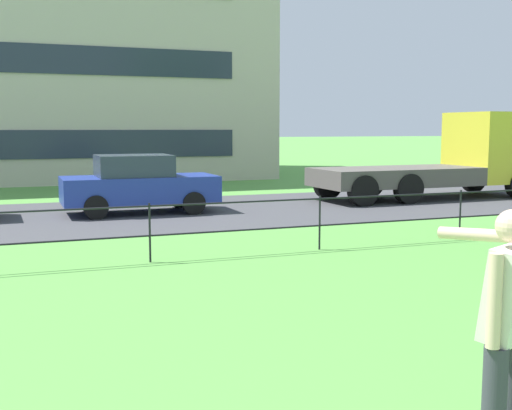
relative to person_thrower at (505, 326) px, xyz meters
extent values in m
cube|color=#424247|center=(-0.92, 13.34, -0.92)|extent=(80.00, 7.08, 0.01)
cylinder|color=black|center=(-0.92, 7.25, -0.43)|extent=(0.04, 0.04, 1.00)
cylinder|color=black|center=(2.25, 7.25, -0.43)|extent=(0.04, 0.04, 1.00)
cylinder|color=black|center=(5.41, 7.25, -0.43)|extent=(0.04, 0.04, 1.00)
cylinder|color=black|center=(-0.92, 7.25, -0.48)|extent=(31.62, 0.03, 0.03)
cylinder|color=black|center=(-0.92, 7.25, 0.02)|extent=(31.62, 0.03, 0.03)
cylinder|color=#383842|center=(-0.14, -0.08, -0.51)|extent=(0.16, 0.16, 0.83)
cube|color=silver|center=(0.01, -0.01, 0.21)|extent=(0.45, 0.42, 0.65)
sphere|color=beige|center=(0.01, -0.01, 0.68)|extent=(0.22, 0.22, 0.22)
cylinder|color=beige|center=(0.06, 0.35, 0.56)|extent=(0.34, 0.60, 0.13)
cylinder|color=beige|center=(-0.20, -0.11, 0.22)|extent=(0.09, 0.09, 0.62)
cube|color=#233899|center=(0.12, 13.56, -0.29)|extent=(4.01, 1.72, 0.68)
cube|color=#2D3847|center=(-0.03, 13.56, 0.33)|extent=(1.91, 1.53, 0.56)
cylinder|color=black|center=(1.37, 14.36, -0.63)|extent=(0.60, 0.20, 0.60)
cylinder|color=black|center=(1.36, 12.75, -0.63)|extent=(0.60, 0.20, 0.60)
cylinder|color=black|center=(-1.11, 14.37, -0.63)|extent=(0.60, 0.20, 0.60)
cylinder|color=black|center=(-1.12, 12.76, -0.63)|extent=(0.60, 0.20, 0.60)
cube|color=yellow|center=(11.84, 13.93, 0.67)|extent=(2.15, 2.34, 2.30)
cube|color=#283342|center=(12.73, 13.94, 1.02)|extent=(0.16, 1.84, 0.87)
cube|color=#56514C|center=(8.19, 13.85, -0.20)|extent=(5.25, 2.40, 0.56)
cylinder|color=black|center=(12.13, 14.99, -0.48)|extent=(0.91, 0.32, 0.90)
cylinder|color=black|center=(7.91, 14.90, -0.48)|extent=(0.91, 0.32, 0.90)
cylinder|color=black|center=(7.95, 12.79, -0.48)|extent=(0.91, 0.32, 0.90)
cylinder|color=black|center=(6.35, 14.87, -0.48)|extent=(0.91, 0.32, 0.90)
cylinder|color=black|center=(6.39, 12.76, -0.48)|extent=(0.91, 0.32, 0.90)
camera|label=1|loc=(-3.05, -3.30, 1.32)|focal=45.14mm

